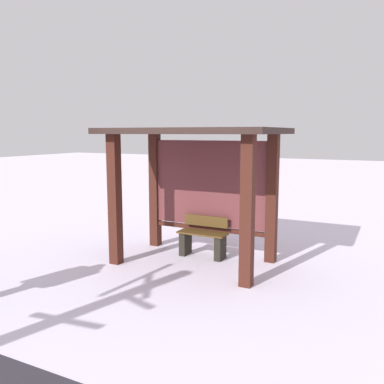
% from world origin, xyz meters
% --- Properties ---
extents(ground_plane, '(60.00, 60.00, 0.00)m').
position_xyz_m(ground_plane, '(0.00, 0.00, 0.00)').
color(ground_plane, white).
extents(bus_shelter, '(2.97, 1.88, 2.36)m').
position_xyz_m(bus_shelter, '(0.00, 0.17, 1.75)').
color(bus_shelter, '#411C14').
rests_on(bus_shelter, ground).
extents(bench_left_inside, '(0.91, 0.36, 0.75)m').
position_xyz_m(bench_left_inside, '(0.00, 0.38, 0.33)').
color(bench_left_inside, '#4F3818').
rests_on(bench_left_inside, ground).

